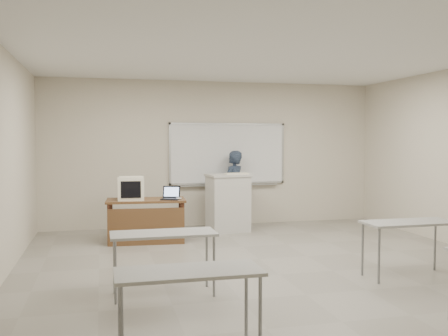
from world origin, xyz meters
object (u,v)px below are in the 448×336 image
object	(u,v)px
whiteboard	(228,155)
instructor_desk	(147,212)
podium	(228,203)
laptop	(170,196)
presenter	(233,189)
keyboard	(237,174)
crt_monitor	(131,188)
mouse	(179,198)

from	to	relation	value
whiteboard	instructor_desk	bearing A→B (deg)	-141.05
podium	laptop	xyz separation A→B (m)	(-1.24, -0.73, 0.24)
podium	presenter	bearing A→B (deg)	57.58
keyboard	crt_monitor	bearing A→B (deg)	-170.45
whiteboard	crt_monitor	world-z (taller)	whiteboard
laptop	whiteboard	bearing A→B (deg)	64.85
crt_monitor	podium	bearing A→B (deg)	22.72
presenter	mouse	bearing A→B (deg)	3.71
presenter	podium	bearing A→B (deg)	23.81
instructor_desk	presenter	bearing A→B (deg)	37.70
whiteboard	podium	distance (m)	1.21
crt_monitor	laptop	size ratio (longest dim) A/B	1.59
crt_monitor	presenter	world-z (taller)	presenter
instructor_desk	crt_monitor	world-z (taller)	crt_monitor
keyboard	presenter	bearing A→B (deg)	77.66
podium	crt_monitor	world-z (taller)	crt_monitor
mouse	keyboard	xyz separation A→B (m)	(1.24, 0.68, 0.37)
podium	keyboard	size ratio (longest dim) A/B	2.40
laptop	mouse	xyz separation A→B (m)	(0.15, -0.07, -0.04)
laptop	keyboard	world-z (taller)	keyboard
podium	mouse	xyz separation A→B (m)	(-1.09, -0.80, 0.21)
keyboard	presenter	distance (m)	0.75
laptop	presenter	xyz separation A→B (m)	(1.49, 1.26, -0.02)
instructor_desk	laptop	distance (m)	0.48
crt_monitor	mouse	size ratio (longest dim) A/B	4.81
whiteboard	crt_monitor	size ratio (longest dim) A/B	5.08
keyboard	presenter	world-z (taller)	presenter
crt_monitor	keyboard	xyz separation A→B (m)	(2.04, 0.48, 0.19)
crt_monitor	presenter	bearing A→B (deg)	32.95
instructor_desk	crt_monitor	size ratio (longest dim) A/B	2.79
whiteboard	mouse	world-z (taller)	whiteboard
whiteboard	laptop	distance (m)	2.18
podium	keyboard	world-z (taller)	keyboard
instructor_desk	mouse	xyz separation A→B (m)	(0.55, -0.09, 0.24)
presenter	crt_monitor	bearing A→B (deg)	-13.20
laptop	presenter	distance (m)	1.95
instructor_desk	laptop	size ratio (longest dim) A/B	4.45
instructor_desk	podium	world-z (taller)	podium
keyboard	presenter	xyz separation A→B (m)	(0.10, 0.65, -0.35)
whiteboard	laptop	bearing A→B (deg)	-133.72
mouse	podium	bearing A→B (deg)	54.47
instructor_desk	whiteboard	bearing A→B (deg)	43.33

